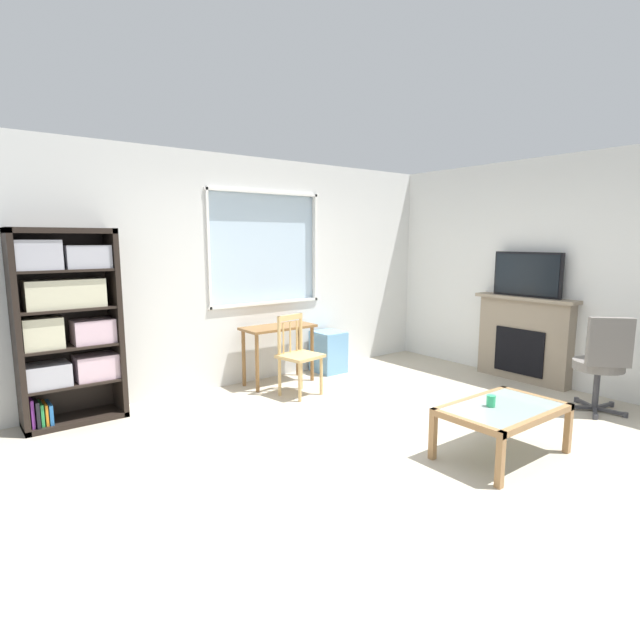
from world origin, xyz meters
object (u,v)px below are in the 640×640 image
Objects in this scene: coffee_table at (503,413)px; bookshelf at (66,320)px; desk_under_window at (278,337)px; plastic_drawer_unit at (328,352)px; tv at (527,274)px; fireplace at (524,339)px; office_chair at (602,360)px; wooden_chair at (298,354)px; sippy_cup at (491,401)px.

bookshelf is at bearing 130.94° from coffee_table.
desk_under_window is 0.87m from plastic_drawer_unit.
tv reaches higher than desk_under_window.
tv is at bearing 180.00° from fireplace.
office_chair is at bearing -55.92° from desk_under_window.
tv is (2.44, -1.74, 0.74)m from desk_under_window.
bookshelf reaches higher than tv.
bookshelf is 1.84× the size of office_chair.
desk_under_window is at bearing 81.86° from wooden_chair.
wooden_chair is at bearing 98.73° from coffee_table.
tv is (-0.02, 0.00, 0.79)m from fireplace.
office_chair is at bearing -35.24° from bookshelf.
wooden_chair is 0.88× the size of coffee_table.
fireplace is at bearing -25.76° from wooden_chair.
sippy_cup is (-2.24, -1.05, -0.85)m from tv.
fireplace is at bearing 24.87° from sippy_cup.
desk_under_window is at bearing 94.23° from sippy_cup.
fireplace reaches higher than office_chair.
plastic_drawer_unit is (0.81, 0.05, -0.31)m from desk_under_window.
fireplace is 0.79m from tv.
bookshelf is 2.32m from desk_under_window.
wooden_chair reaches higher than desk_under_window.
wooden_chair is 0.71× the size of fireplace.
plastic_drawer_unit is 2.94m from coffee_table.
bookshelf reaches higher than wooden_chair.
tv is 0.86× the size of office_chair.
coffee_table is 0.14m from sippy_cup.
tv is at bearing -25.93° from wooden_chair.
tv is (4.72, -1.85, 0.33)m from bookshelf.
fireplace is (4.74, -1.85, -0.46)m from bookshelf.
tv reaches higher than sippy_cup.
bookshelf is 3.85m from sippy_cup.
fireplace is at bearing -47.32° from plastic_drawer_unit.
desk_under_window is at bearing -176.48° from plastic_drawer_unit.
fireplace is 2.49m from sippy_cup.
fireplace reaches higher than coffee_table.
tv is 1.46m from office_chair.
sippy_cup is (-1.74, 0.09, -0.09)m from office_chair.
desk_under_window is (2.28, -0.11, -0.41)m from bookshelf.
tv is at bearing 25.05° from sippy_cup.
bookshelf is 2.35m from wooden_chair.
fireplace is at bearing -21.28° from bookshelf.
desk_under_window reaches higher than sippy_cup.
coffee_table is (2.56, -2.95, -0.63)m from bookshelf.
office_chair is at bearing -1.09° from coffee_table.
plastic_drawer_unit is at bearing 32.47° from wooden_chair.
office_chair is at bearing -49.46° from wooden_chair.
desk_under_window is at bearing 144.58° from tv.
bookshelf reaches higher than fireplace.
plastic_drawer_unit is at bearing 132.37° from tv.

